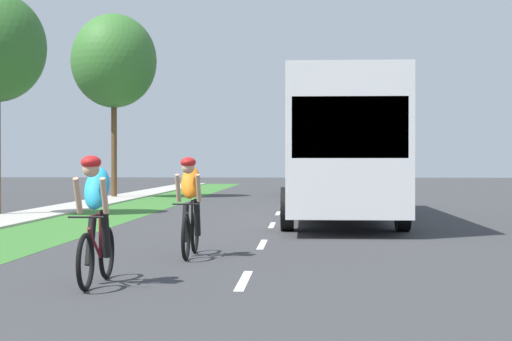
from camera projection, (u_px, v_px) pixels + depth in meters
The scene contains 9 objects.
ground_plane at pixel (276, 217), 22.86m from camera, with size 120.00×120.00×0.00m, color #38383A.
grass_verge at pixel (102, 216), 23.14m from camera, with size 2.37×70.00×0.01m, color #38722D.
sidewalk_concrete at pixel (30, 216), 23.25m from camera, with size 1.69×70.00×0.10m, color #B2ADA3.
lane_markings_center at pixel (280, 209), 26.85m from camera, with size 0.12×53.13×0.01m.
cyclist_lead at pixel (96, 219), 10.15m from camera, with size 0.42×1.72×1.58m.
cyclist_trailing at pixel (190, 206), 13.19m from camera, with size 0.42×1.72×1.58m.
bus_white at pixel (338, 144), 21.87m from camera, with size 2.78×11.60×3.48m.
suv_black at pixel (324, 174), 39.27m from camera, with size 2.15×4.70×1.79m.
street_tree_far at pixel (114, 61), 35.31m from camera, with size 3.61×3.61×7.80m.
Camera 1 is at (0.76, -2.84, 1.50)m, focal length 58.55 mm.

